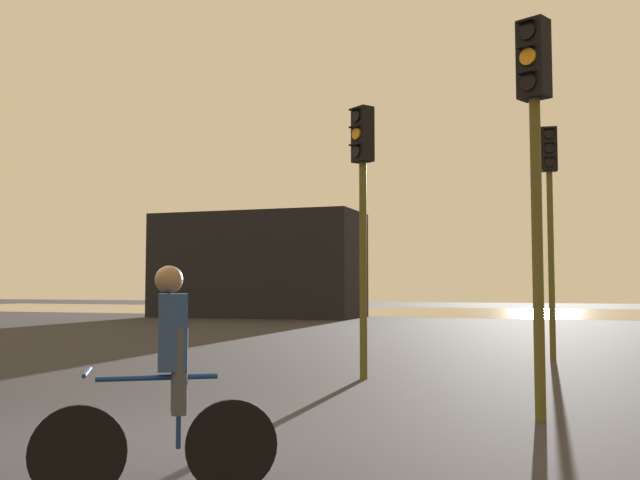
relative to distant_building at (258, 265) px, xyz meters
The scene contains 7 objects.
ground_plane 27.85m from the distant_building, 69.17° to the right, with size 120.00×120.00×0.00m, color #28282D.
water_strip 14.26m from the distant_building, 45.39° to the left, with size 80.00×16.00×0.01m, color #9E937F.
distant_building is the anchor object (origin of this frame).
traffic_light_near_right 27.02m from the distant_building, 59.48° to the right, with size 0.39×0.41×4.48m.
traffic_light_far_right 21.43m from the distant_building, 50.08° to the right, with size 0.34×0.36×4.71m.
traffic_light_center 23.22m from the distant_building, 61.89° to the right, with size 0.40×0.42×4.38m.
cyclist 29.36m from the distant_building, 67.29° to the right, with size 1.47×0.94×1.62m.
Camera 1 is at (4.13, -5.57, 1.47)m, focal length 40.00 mm.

